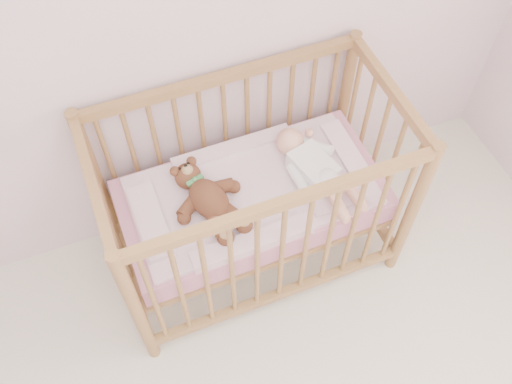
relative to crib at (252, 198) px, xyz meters
name	(u,v)px	position (x,y,z in m)	size (l,w,h in m)	color
wall_back	(108,21)	(-0.41, 0.40, 0.85)	(4.00, 0.02, 2.70)	silver
crib	(252,198)	(0.00, 0.00, 0.00)	(1.36, 0.76, 1.00)	#A47245
mattress	(252,200)	(0.00, 0.00, -0.01)	(1.22, 0.62, 0.13)	pink
blanket	(252,191)	(0.00, 0.00, 0.06)	(1.10, 0.58, 0.06)	pink
baby	(313,165)	(0.30, -0.02, 0.14)	(0.29, 0.59, 0.14)	white
teddy_bear	(209,198)	(-0.21, -0.02, 0.15)	(0.34, 0.49, 0.14)	brown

